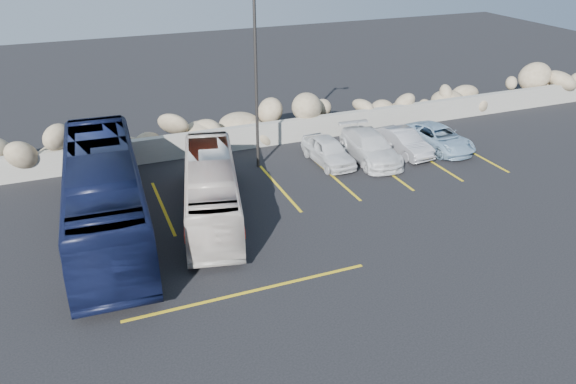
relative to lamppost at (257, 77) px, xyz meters
name	(u,v)px	position (x,y,z in m)	size (l,w,h in m)	color
ground	(282,288)	(-2.56, -9.50, -4.30)	(90.00, 90.00, 0.00)	black
seawall	(194,144)	(-2.56, 2.50, -3.70)	(60.00, 0.40, 1.20)	gray
riprap_pile	(187,123)	(-2.56, 3.70, -3.00)	(54.00, 2.80, 2.60)	#978263
parking_lines	(335,193)	(2.09, -3.93, -4.29)	(18.16, 9.36, 0.01)	gold
lamppost	(257,77)	(0.00, 0.00, 0.00)	(1.14, 0.18, 8.00)	#2F2C2A
vintage_bus	(211,189)	(-3.32, -3.91, -3.15)	(1.93, 8.23, 2.29)	silver
tour_coach	(104,195)	(-7.26, -3.70, -2.75)	(2.59, 11.06, 3.08)	#0F1534
car_a	(328,151)	(3.22, -0.82, -3.67)	(1.47, 3.66, 1.25)	silver
car_b	(403,142)	(7.23, -1.09, -3.70)	(1.27, 3.63, 1.20)	#AFAFB4
car_c	(370,147)	(5.28, -1.21, -3.64)	(1.84, 4.54, 1.32)	silver
car_d	(439,138)	(9.23, -1.23, -3.71)	(1.94, 4.21, 1.17)	#8FB1CB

